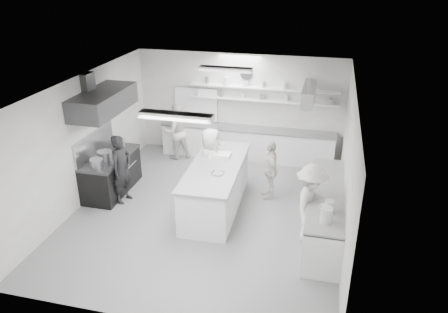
% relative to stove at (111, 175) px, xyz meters
% --- Properties ---
extents(floor, '(6.00, 7.00, 0.02)m').
position_rel_stove_xyz_m(floor, '(2.60, -0.40, -0.46)').
color(floor, gray).
rests_on(floor, ground).
extents(ceiling, '(6.00, 7.00, 0.02)m').
position_rel_stove_xyz_m(ceiling, '(2.60, -0.40, 2.56)').
color(ceiling, white).
rests_on(ceiling, wall_back).
extents(wall_back, '(6.00, 0.04, 3.00)m').
position_rel_stove_xyz_m(wall_back, '(2.60, 3.10, 1.05)').
color(wall_back, silver).
rests_on(wall_back, floor).
extents(wall_front, '(6.00, 0.04, 3.00)m').
position_rel_stove_xyz_m(wall_front, '(2.60, -3.90, 1.05)').
color(wall_front, silver).
rests_on(wall_front, floor).
extents(wall_left, '(0.04, 7.00, 3.00)m').
position_rel_stove_xyz_m(wall_left, '(-0.40, -0.40, 1.05)').
color(wall_left, silver).
rests_on(wall_left, floor).
extents(wall_right, '(0.04, 7.00, 3.00)m').
position_rel_stove_xyz_m(wall_right, '(5.60, -0.40, 1.05)').
color(wall_right, silver).
rests_on(wall_right, floor).
extents(stove, '(0.80, 1.80, 0.90)m').
position_rel_stove_xyz_m(stove, '(0.00, 0.00, 0.00)').
color(stove, black).
rests_on(stove, floor).
extents(exhaust_hood, '(0.85, 2.00, 0.50)m').
position_rel_stove_xyz_m(exhaust_hood, '(0.00, -0.00, 1.90)').
color(exhaust_hood, '#3B3B3D').
rests_on(exhaust_hood, wall_left).
extents(back_counter, '(5.00, 0.60, 0.92)m').
position_rel_stove_xyz_m(back_counter, '(2.90, 2.80, 0.01)').
color(back_counter, white).
rests_on(back_counter, floor).
extents(shelf_lower, '(4.20, 0.26, 0.04)m').
position_rel_stove_xyz_m(shelf_lower, '(3.30, 2.97, 1.30)').
color(shelf_lower, white).
rests_on(shelf_lower, wall_back).
extents(shelf_upper, '(4.20, 0.26, 0.04)m').
position_rel_stove_xyz_m(shelf_upper, '(3.30, 2.97, 1.65)').
color(shelf_upper, white).
rests_on(shelf_upper, wall_back).
extents(pass_through_window, '(1.30, 0.04, 1.00)m').
position_rel_stove_xyz_m(pass_through_window, '(1.30, 3.08, 1.00)').
color(pass_through_window, black).
rests_on(pass_through_window, wall_back).
extents(wall_clock, '(0.32, 0.05, 0.32)m').
position_rel_stove_xyz_m(wall_clock, '(2.80, 3.06, 2.00)').
color(wall_clock, white).
rests_on(wall_clock, wall_back).
extents(right_counter, '(0.74, 3.30, 0.94)m').
position_rel_stove_xyz_m(right_counter, '(5.25, -0.60, 0.02)').
color(right_counter, white).
rests_on(right_counter, floor).
extents(pot_rack, '(0.30, 1.60, 0.40)m').
position_rel_stove_xyz_m(pot_rack, '(4.60, 2.00, 1.85)').
color(pot_rack, '#9C9D9E').
rests_on(pot_rack, ceiling).
extents(light_fixture_front, '(1.30, 0.25, 0.10)m').
position_rel_stove_xyz_m(light_fixture_front, '(2.60, -2.20, 2.49)').
color(light_fixture_front, white).
rests_on(light_fixture_front, ceiling).
extents(light_fixture_rear, '(1.30, 0.25, 0.10)m').
position_rel_stove_xyz_m(light_fixture_rear, '(2.60, 1.40, 2.49)').
color(light_fixture_rear, white).
rests_on(light_fixture_rear, ceiling).
extents(prep_island, '(1.14, 2.87, 1.05)m').
position_rel_stove_xyz_m(prep_island, '(2.74, -0.16, 0.07)').
color(prep_island, white).
rests_on(prep_island, floor).
extents(stove_pot, '(0.35, 0.35, 0.27)m').
position_rel_stove_xyz_m(stove_pot, '(0.00, -0.21, 0.59)').
color(stove_pot, '#9C9D9E').
rests_on(stove_pot, stove).
extents(cook_stove, '(0.53, 0.69, 1.69)m').
position_rel_stove_xyz_m(cook_stove, '(0.51, -0.38, 0.39)').
color(cook_stove, black).
rests_on(cook_stove, floor).
extents(cook_back, '(1.01, 0.96, 1.64)m').
position_rel_stove_xyz_m(cook_back, '(0.90, 2.36, 0.37)').
color(cook_back, silver).
rests_on(cook_back, floor).
extents(cook_island_left, '(0.62, 0.88, 1.72)m').
position_rel_stove_xyz_m(cook_island_left, '(2.47, 0.46, 0.41)').
color(cook_island_left, silver).
rests_on(cook_island_left, floor).
extents(cook_island_right, '(0.60, 0.93, 1.48)m').
position_rel_stove_xyz_m(cook_island_right, '(3.89, 0.65, 0.29)').
color(cook_island_right, silver).
rests_on(cook_island_right, floor).
extents(cook_right, '(0.79, 1.18, 1.71)m').
position_rel_stove_xyz_m(cook_right, '(4.94, -0.98, 0.40)').
color(cook_right, silver).
rests_on(cook_right, floor).
extents(bowl_island_a, '(0.31, 0.31, 0.07)m').
position_rel_stove_xyz_m(bowl_island_a, '(2.89, -0.55, 0.63)').
color(bowl_island_a, '#9C9D9E').
rests_on(bowl_island_a, prep_island).
extents(bowl_island_b, '(0.20, 0.20, 0.06)m').
position_rel_stove_xyz_m(bowl_island_b, '(2.73, 0.30, 0.63)').
color(bowl_island_b, white).
rests_on(bowl_island_b, prep_island).
extents(bowl_right, '(0.34, 0.34, 0.06)m').
position_rel_stove_xyz_m(bowl_right, '(5.22, -1.29, 0.52)').
color(bowl_right, white).
rests_on(bowl_right, right_counter).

